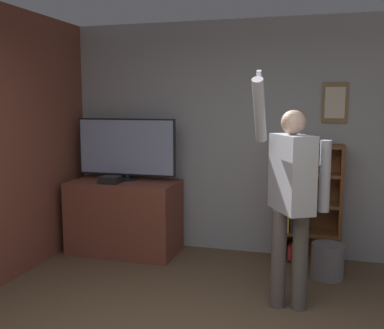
% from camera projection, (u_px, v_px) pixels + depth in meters
% --- Properties ---
extents(wall_back, '(6.24, 0.09, 2.70)m').
position_uv_depth(wall_back, '(249.00, 138.00, 5.21)').
color(wall_back, '#9EA3A8').
rests_on(wall_back, ground_plane).
extents(wall_side_brick, '(0.06, 4.62, 2.70)m').
position_uv_depth(wall_side_brick, '(2.00, 146.00, 4.32)').
color(wall_side_brick, brown).
rests_on(wall_side_brick, ground_plane).
extents(tv_ledge, '(1.25, 0.67, 0.85)m').
position_uv_depth(tv_ledge, '(125.00, 217.00, 5.31)').
color(tv_ledge, brown).
rests_on(tv_ledge, ground_plane).
extents(television, '(1.21, 0.22, 0.73)m').
position_uv_depth(television, '(126.00, 148.00, 5.28)').
color(television, black).
rests_on(television, tv_ledge).
extents(game_console, '(0.22, 0.19, 0.08)m').
position_uv_depth(game_console, '(110.00, 180.00, 5.12)').
color(game_console, black).
rests_on(game_console, tv_ledge).
extents(bookshelf, '(0.70, 0.28, 1.31)m').
position_uv_depth(bookshelf, '(303.00, 205.00, 4.96)').
color(bookshelf, brown).
rests_on(bookshelf, ground_plane).
extents(person, '(0.62, 0.59, 2.01)m').
position_uv_depth(person, '(291.00, 190.00, 3.75)').
color(person, '#56514C').
rests_on(person, ground_plane).
extents(waste_bin, '(0.32, 0.32, 0.35)m').
position_uv_depth(waste_bin, '(327.00, 261.00, 4.53)').
color(waste_bin, gray).
rests_on(waste_bin, ground_plane).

